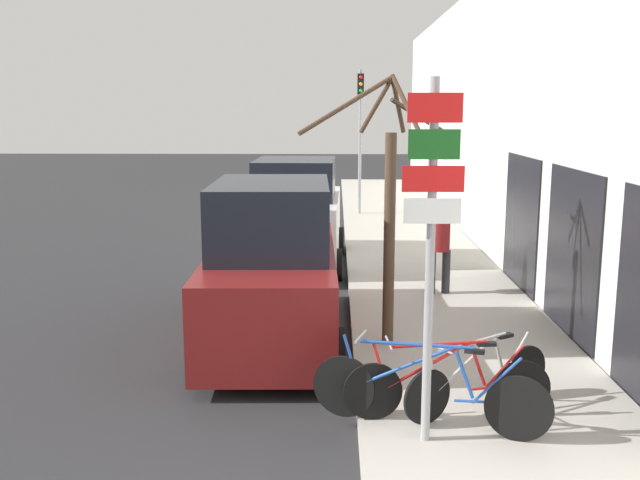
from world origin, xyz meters
TOP-DOWN VIEW (x-y plane):
  - ground_plane at (0.00, 11.20)m, footprint 80.00×80.00m
  - sidewalk_curb at (2.60, 14.00)m, footprint 3.20×32.00m
  - building_facade at (4.35, 13.91)m, footprint 0.23×32.00m
  - signpost at (1.67, 3.11)m, footprint 0.59×0.11m
  - bicycle_0 at (1.72, 3.39)m, footprint 2.43×0.82m
  - bicycle_1 at (1.97, 3.65)m, footprint 2.26×0.44m
  - bicycle_2 at (2.36, 3.90)m, footprint 1.78×1.14m
  - parked_car_0 at (-0.19, 6.64)m, footprint 2.14×4.80m
  - parked_car_1 at (-0.13, 11.85)m, footprint 2.15×4.30m
  - pedestrian_near at (2.62, 8.98)m, footprint 0.42×0.36m
  - street_tree at (1.48, 6.16)m, footprint 2.07×1.01m
  - traffic_light at (1.50, 18.95)m, footprint 0.20×0.30m

SIDE VIEW (x-z plane):
  - ground_plane at x=0.00m, z-range 0.00..0.00m
  - sidewalk_curb at x=2.60m, z-range 0.00..0.15m
  - bicycle_2 at x=2.36m, z-range 0.09..0.93m
  - bicycle_1 at x=1.97m, z-range 0.09..0.97m
  - bicycle_0 at x=1.72m, z-range 0.08..1.03m
  - pedestrian_near at x=2.62m, z-range 0.28..1.91m
  - parked_car_1 at x=-0.13m, z-range -0.10..2.29m
  - parked_car_0 at x=-0.19m, z-range -0.12..2.31m
  - street_tree at x=1.48m, z-range 0.16..3.94m
  - signpost at x=1.67m, z-range 0.43..4.05m
  - traffic_light at x=1.50m, z-range 0.78..5.28m
  - building_facade at x=4.35m, z-range -0.02..6.48m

